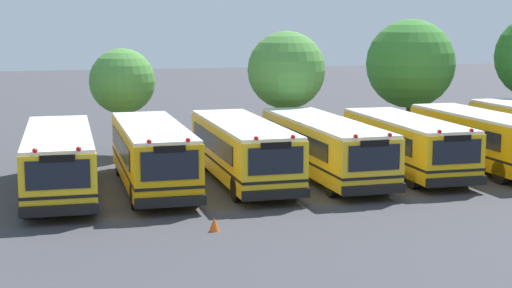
# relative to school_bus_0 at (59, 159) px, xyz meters

# --- Properties ---
(ground_plane) EXTENTS (160.00, 160.00, 0.00)m
(ground_plane) POSITION_rel_school_bus_0_xyz_m (11.26, 0.28, -1.38)
(ground_plane) COLOR #38383D
(school_bus_0) EXTENTS (2.80, 10.40, 2.62)m
(school_bus_0) POSITION_rel_school_bus_0_xyz_m (0.00, 0.00, 0.00)
(school_bus_0) COLOR yellow
(school_bus_0) RESTS_ON ground_plane
(school_bus_1) EXTENTS (2.57, 9.84, 2.73)m
(school_bus_1) POSITION_rel_school_bus_0_xyz_m (3.68, 0.01, 0.05)
(school_bus_1) COLOR #EAA80C
(school_bus_1) RESTS_ON ground_plane
(school_bus_2) EXTENTS (2.61, 10.13, 2.67)m
(school_bus_2) POSITION_rel_school_bus_0_xyz_m (7.53, 0.33, 0.02)
(school_bus_2) COLOR yellow
(school_bus_2) RESTS_ON ground_plane
(school_bus_3) EXTENTS (2.71, 10.75, 2.62)m
(school_bus_3) POSITION_rel_school_bus_0_xyz_m (11.21, 0.46, 0.00)
(school_bus_3) COLOR yellow
(school_bus_3) RESTS_ON ground_plane
(school_bus_4) EXTENTS (2.69, 9.34, 2.59)m
(school_bus_4) POSITION_rel_school_bus_0_xyz_m (15.04, 0.26, -0.02)
(school_bus_4) COLOR yellow
(school_bus_4) RESTS_ON ground_plane
(school_bus_5) EXTENTS (2.69, 9.52, 2.70)m
(school_bus_5) POSITION_rel_school_bus_0_xyz_m (18.84, 0.31, 0.03)
(school_bus_5) COLOR #EAA80C
(school_bus_5) RESTS_ON ground_plane
(tree_1) EXTENTS (3.32, 3.32, 5.41)m
(tree_1) POSITION_rel_school_bus_0_xyz_m (3.25, 8.42, 2.32)
(tree_1) COLOR #4C3823
(tree_1) RESTS_ON ground_plane
(tree_2) EXTENTS (4.05, 4.05, 6.25)m
(tree_2) POSITION_rel_school_bus_0_xyz_m (11.66, 7.50, 2.79)
(tree_2) COLOR #4C3823
(tree_2) RESTS_ON ground_plane
(tree_3) EXTENTS (5.11, 5.11, 6.88)m
(tree_3) POSITION_rel_school_bus_0_xyz_m (20.04, 9.99, 2.90)
(tree_3) COLOR #4C3823
(tree_3) RESTS_ON ground_plane
(traffic_cone) EXTENTS (0.34, 0.34, 0.45)m
(traffic_cone) POSITION_rel_school_bus_0_xyz_m (4.73, -7.06, -1.16)
(traffic_cone) COLOR #EA5914
(traffic_cone) RESTS_ON ground_plane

